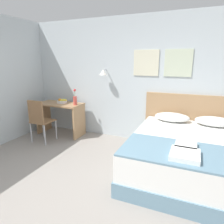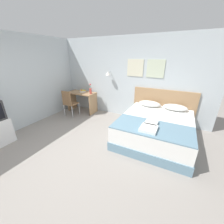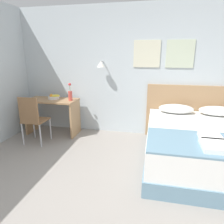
% 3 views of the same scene
% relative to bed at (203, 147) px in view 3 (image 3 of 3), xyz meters
% --- Properties ---
extents(ground_plane, '(24.00, 24.00, 0.00)m').
position_rel_bed_xyz_m(ground_plane, '(-1.34, -1.51, -0.30)').
color(ground_plane, gray).
extents(wall_back, '(5.56, 0.31, 2.65)m').
position_rel_bed_xyz_m(wall_back, '(-1.33, 1.11, 1.03)').
color(wall_back, silver).
rests_on(wall_back, ground_plane).
extents(bed, '(1.76, 2.04, 0.60)m').
position_rel_bed_xyz_m(bed, '(0.00, 0.00, 0.00)').
color(bed, '#66899E').
rests_on(bed, ground_plane).
extents(headboard, '(1.88, 0.06, 1.10)m').
position_rel_bed_xyz_m(headboard, '(-0.00, 1.05, 0.26)').
color(headboard, '#A87F56').
rests_on(headboard, ground_plane).
extents(pillow_left, '(0.65, 0.36, 0.17)m').
position_rel_bed_xyz_m(pillow_left, '(-0.37, 0.79, 0.39)').
color(pillow_left, white).
rests_on(pillow_left, bed).
extents(pillow_right, '(0.65, 0.36, 0.17)m').
position_rel_bed_xyz_m(pillow_right, '(0.37, 0.79, 0.39)').
color(pillow_right, white).
rests_on(pillow_right, bed).
extents(throw_blanket, '(1.70, 0.82, 0.02)m').
position_rel_bed_xyz_m(throw_blanket, '(-0.00, -0.59, 0.31)').
color(throw_blanket, '#66899E').
rests_on(throw_blanket, bed).
extents(folded_towel_near_foot, '(0.27, 0.29, 0.06)m').
position_rel_bed_xyz_m(folded_towel_near_foot, '(-0.04, -0.45, 0.36)').
color(folded_towel_near_foot, white).
rests_on(folded_towel_near_foot, throw_blanket).
extents(folded_towel_mid_bed, '(0.34, 0.36, 0.06)m').
position_rel_bed_xyz_m(folded_towel_mid_bed, '(-0.04, -0.74, 0.36)').
color(folded_towel_mid_bed, white).
rests_on(folded_towel_mid_bed, throw_blanket).
extents(desk, '(1.08, 0.53, 0.76)m').
position_rel_bed_xyz_m(desk, '(-2.94, 0.70, 0.23)').
color(desk, '#A87F56').
rests_on(desk, ground_plane).
extents(desk_chair, '(0.42, 0.42, 0.95)m').
position_rel_bed_xyz_m(desk_chair, '(-3.02, 0.09, 0.25)').
color(desk_chair, '#8E6642').
rests_on(desk_chair, ground_plane).
extents(fruit_bowl, '(0.26, 0.24, 0.11)m').
position_rel_bed_xyz_m(fruit_bowl, '(-2.90, 0.75, 0.51)').
color(fruit_bowl, silver).
rests_on(fruit_bowl, desk).
extents(flower_vase, '(0.08, 0.08, 0.37)m').
position_rel_bed_xyz_m(flower_vase, '(-2.50, 0.69, 0.59)').
color(flower_vase, '#D14C42').
rests_on(flower_vase, desk).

